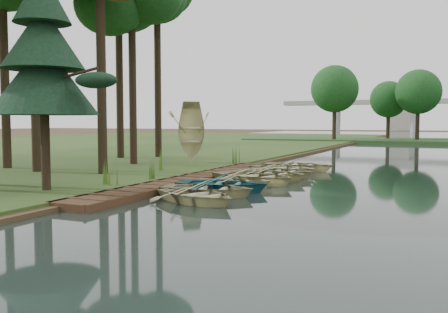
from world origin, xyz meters
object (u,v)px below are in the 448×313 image
at_px(boardwalk, 192,180).
at_px(stored_rowboat, 191,156).
at_px(rowboat_0, 197,193).
at_px(pine_tree, 43,57).
at_px(rowboat_2, 222,182).
at_px(rowboat_1, 207,187).

relative_size(boardwalk, stored_rowboat, 4.39).
bearing_deg(stored_rowboat, rowboat_0, -109.21).
bearing_deg(pine_tree, stored_rowboat, 94.78).
bearing_deg(stored_rowboat, rowboat_2, -103.77).
distance_m(rowboat_0, rowboat_2, 2.75).
distance_m(rowboat_2, stored_rowboat, 11.09).
relative_size(rowboat_0, stored_rowboat, 0.89).
distance_m(boardwalk, pine_tree, 8.14).
bearing_deg(rowboat_0, pine_tree, 122.72).
height_order(rowboat_0, pine_tree, pine_tree).
distance_m(rowboat_1, pine_tree, 7.40).
height_order(boardwalk, pine_tree, pine_tree).
bearing_deg(boardwalk, pine_tree, -114.71).
xyz_separation_m(boardwalk, stored_rowboat, (-3.80, 6.98, 0.53)).
relative_size(rowboat_1, stored_rowboat, 0.93).
relative_size(boardwalk, rowboat_0, 4.90).
xyz_separation_m(rowboat_1, rowboat_2, (-0.02, 1.33, 0.02)).
bearing_deg(rowboat_1, rowboat_2, -9.63).
bearing_deg(rowboat_0, boardwalk, 51.91).
bearing_deg(rowboat_2, stored_rowboat, 21.80).
xyz_separation_m(rowboat_0, rowboat_1, (-0.30, 1.40, 0.01)).
xyz_separation_m(rowboat_0, pine_tree, (-5.53, -1.05, 4.64)).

